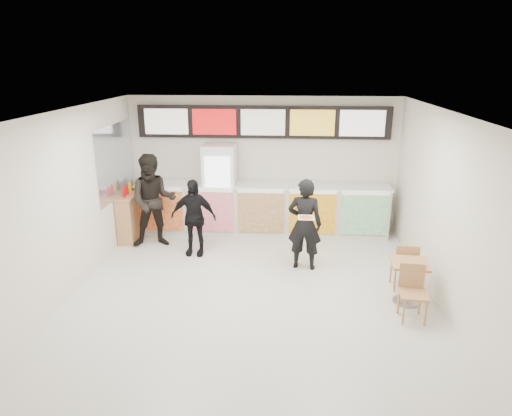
# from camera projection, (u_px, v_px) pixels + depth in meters

# --- Properties ---
(floor) EXTENTS (7.00, 7.00, 0.00)m
(floor) POSITION_uv_depth(u_px,v_px,m) (251.00, 301.00, 7.41)
(floor) COLOR beige
(floor) RESTS_ON ground
(ceiling) EXTENTS (7.00, 7.00, 0.00)m
(ceiling) POSITION_uv_depth(u_px,v_px,m) (250.00, 114.00, 6.48)
(ceiling) COLOR white
(ceiling) RESTS_ON wall_back
(wall_back) EXTENTS (6.00, 0.00, 6.00)m
(wall_back) POSITION_uv_depth(u_px,v_px,m) (263.00, 164.00, 10.26)
(wall_back) COLOR silver
(wall_back) RESTS_ON floor
(wall_left) EXTENTS (0.00, 7.00, 7.00)m
(wall_left) POSITION_uv_depth(u_px,v_px,m) (60.00, 209.00, 7.14)
(wall_left) COLOR silver
(wall_left) RESTS_ON floor
(wall_right) EXTENTS (0.00, 7.00, 7.00)m
(wall_right) POSITION_uv_depth(u_px,v_px,m) (452.00, 218.00, 6.75)
(wall_right) COLOR silver
(wall_right) RESTS_ON floor
(service_counter) EXTENTS (5.56, 0.77, 1.14)m
(service_counter) POSITION_uv_depth(u_px,v_px,m) (262.00, 209.00, 10.16)
(service_counter) COLOR silver
(service_counter) RESTS_ON floor
(menu_board) EXTENTS (5.50, 0.14, 0.70)m
(menu_board) POSITION_uv_depth(u_px,v_px,m) (263.00, 122.00, 9.89)
(menu_board) COLOR black
(menu_board) RESTS_ON wall_back
(drinks_fridge) EXTENTS (0.70, 0.67, 2.00)m
(drinks_fridge) POSITION_uv_depth(u_px,v_px,m) (220.00, 189.00, 10.11)
(drinks_fridge) COLOR white
(drinks_fridge) RESTS_ON floor
(mirror_panel) EXTENTS (0.01, 2.00, 1.50)m
(mirror_panel) POSITION_uv_depth(u_px,v_px,m) (116.00, 161.00, 9.39)
(mirror_panel) COLOR #B2B7BF
(mirror_panel) RESTS_ON wall_left
(customer_main) EXTENTS (0.69, 0.51, 1.73)m
(customer_main) POSITION_uv_depth(u_px,v_px,m) (305.00, 224.00, 8.35)
(customer_main) COLOR black
(customer_main) RESTS_ON floor
(customer_left) EXTENTS (1.09, 0.93, 1.95)m
(customer_left) POSITION_uv_depth(u_px,v_px,m) (153.00, 201.00, 9.35)
(customer_left) COLOR black
(customer_left) RESTS_ON floor
(customer_mid) EXTENTS (0.93, 0.43, 1.55)m
(customer_mid) POSITION_uv_depth(u_px,v_px,m) (193.00, 217.00, 8.99)
(customer_mid) COLOR black
(customer_mid) RESTS_ON floor
(pizza_slice) EXTENTS (0.36, 0.36, 0.02)m
(pizza_slice) POSITION_uv_depth(u_px,v_px,m) (306.00, 217.00, 7.83)
(pizza_slice) COLOR beige
(pizza_slice) RESTS_ON customer_main
(cafe_table) EXTENTS (0.62, 1.47, 0.84)m
(cafe_table) POSITION_uv_depth(u_px,v_px,m) (409.00, 275.00, 7.22)
(cafe_table) COLOR tan
(cafe_table) RESTS_ON floor
(condiment_ledge) EXTENTS (0.37, 0.92, 1.22)m
(condiment_ledge) POSITION_uv_depth(u_px,v_px,m) (130.00, 216.00, 9.84)
(condiment_ledge) COLOR tan
(condiment_ledge) RESTS_ON floor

